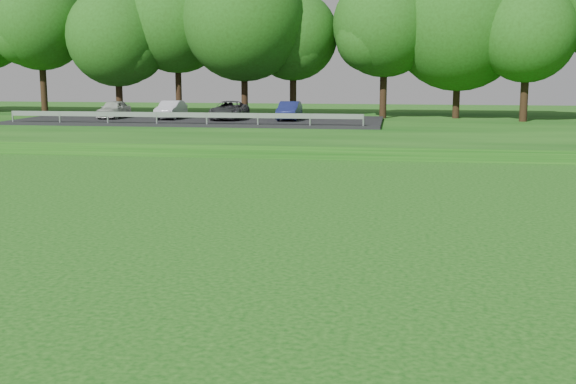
# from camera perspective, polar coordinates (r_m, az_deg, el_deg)

# --- Properties ---
(berm) EXTENTS (130.00, 30.00, 0.60)m
(berm) POSITION_cam_1_polar(r_m,az_deg,el_deg) (49.09, 21.63, 4.61)
(berm) COLOR #0C3F0C
(berm) RESTS_ON ground
(treeline) EXTENTS (104.00, 7.00, 15.00)m
(treeline) POSITION_cam_1_polar(r_m,az_deg,el_deg) (52.99, 21.19, 13.43)
(treeline) COLOR #1D4710
(treeline) RESTS_ON berm
(parking_lot) EXTENTS (24.00, 9.00, 1.38)m
(parking_lot) POSITION_cam_1_polar(r_m,az_deg,el_deg) (48.27, -6.92, 5.98)
(parking_lot) COLOR black
(parking_lot) RESTS_ON berm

